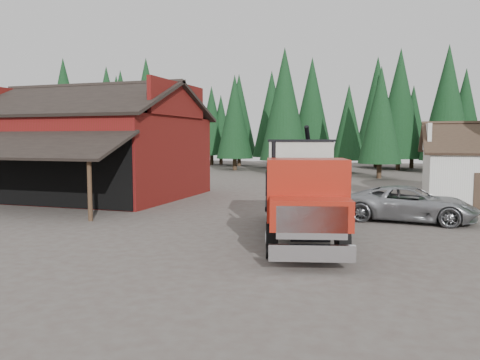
% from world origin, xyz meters
% --- Properties ---
extents(ground, '(120.00, 120.00, 0.00)m').
position_xyz_m(ground, '(0.00, 0.00, 0.00)').
color(ground, '#4C413C').
rests_on(ground, ground).
extents(red_barn, '(12.80, 13.63, 7.18)m').
position_xyz_m(red_barn, '(-11.00, 9.90, 2.69)').
color(red_barn, maroon).
rests_on(red_barn, ground).
extents(conifer_backdrop, '(76.00, 16.00, 16.00)m').
position_xyz_m(conifer_backdrop, '(0.00, 42.00, 0.00)').
color(conifer_backdrop, '#113315').
rests_on(conifer_backdrop, ground).
extents(near_pine_a, '(4.40, 4.40, 11.40)m').
position_xyz_m(near_pine_a, '(-22.00, 28.00, 6.39)').
color(near_pine_a, '#382619').
rests_on(near_pine_a, ground).
extents(near_pine_b, '(3.96, 3.96, 10.40)m').
position_xyz_m(near_pine_b, '(6.00, 30.00, 5.89)').
color(near_pine_b, '#382619').
rests_on(near_pine_b, ground).
extents(near_pine_d, '(5.28, 5.28, 13.40)m').
position_xyz_m(near_pine_d, '(-4.00, 34.00, 7.39)').
color(near_pine_d, '#382619').
rests_on(near_pine_d, ground).
extents(feed_truck, '(4.75, 9.68, 4.22)m').
position_xyz_m(feed_truck, '(4.00, 1.54, 1.97)').
color(feed_truck, black).
rests_on(feed_truck, ground).
extents(silver_car, '(5.86, 3.14, 1.56)m').
position_xyz_m(silver_car, '(8.00, 6.51, 0.78)').
color(silver_car, '#96999D').
rests_on(silver_car, ground).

